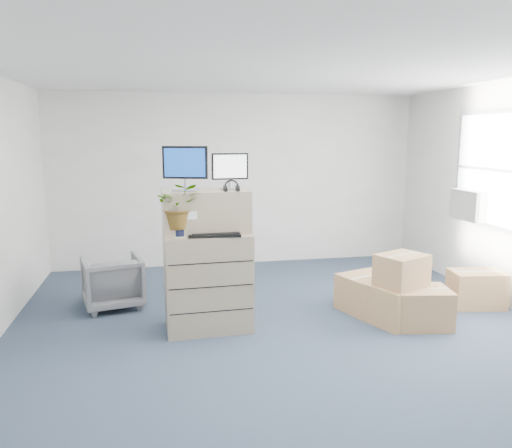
% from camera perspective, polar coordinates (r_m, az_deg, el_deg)
% --- Properties ---
extents(ground, '(7.00, 7.00, 0.00)m').
position_cam_1_polar(ground, '(5.25, 4.13, -13.91)').
color(ground, '#273647').
rests_on(ground, ground).
extents(wall_back, '(6.00, 0.02, 2.80)m').
position_cam_1_polar(wall_back, '(8.26, -2.17, 5.02)').
color(wall_back, silver).
rests_on(wall_back, ground).
extents(ac_unit, '(0.24, 0.60, 0.40)m').
position_cam_1_polar(ac_unit, '(7.37, 23.28, 2.01)').
color(ac_unit, silver).
rests_on(ac_unit, wall_right).
extents(filing_cabinet_lower, '(0.95, 0.60, 1.08)m').
position_cam_1_polar(filing_cabinet_lower, '(5.57, -5.52, -6.55)').
color(filing_cabinet_lower, tan).
rests_on(filing_cabinet_lower, ground).
extents(filing_cabinet_upper, '(0.95, 0.50, 0.46)m').
position_cam_1_polar(filing_cabinet_upper, '(5.45, -5.74, 1.42)').
color(filing_cabinet_upper, tan).
rests_on(filing_cabinet_upper, filing_cabinet_lower).
extents(monitor_left, '(0.47, 0.25, 0.48)m').
position_cam_1_polar(monitor_left, '(5.33, -8.11, 6.58)').
color(monitor_left, '#99999E').
rests_on(monitor_left, filing_cabinet_upper).
extents(monitor_right, '(0.40, 0.16, 0.40)m').
position_cam_1_polar(monitor_right, '(5.46, -3.00, 6.28)').
color(monitor_right, '#99999E').
rests_on(monitor_right, filing_cabinet_upper).
extents(headphones, '(0.16, 0.02, 0.16)m').
position_cam_1_polar(headphones, '(5.29, -2.82, 4.22)').
color(headphones, black).
rests_on(headphones, filing_cabinet_upper).
extents(keyboard, '(0.57, 0.27, 0.03)m').
position_cam_1_polar(keyboard, '(5.29, -4.76, -1.22)').
color(keyboard, black).
rests_on(keyboard, filing_cabinet_lower).
extents(mouse, '(0.10, 0.07, 0.03)m').
position_cam_1_polar(mouse, '(5.43, -1.83, -0.88)').
color(mouse, silver).
rests_on(mouse, filing_cabinet_lower).
extents(water_bottle, '(0.08, 0.08, 0.29)m').
position_cam_1_polar(water_bottle, '(5.48, -5.23, 0.57)').
color(water_bottle, gray).
rests_on(water_bottle, filing_cabinet_lower).
extents(phone_dock, '(0.06, 0.05, 0.13)m').
position_cam_1_polar(phone_dock, '(5.46, -6.23, -0.59)').
color(phone_dock, silver).
rests_on(phone_dock, filing_cabinet_lower).
extents(external_drive, '(0.24, 0.21, 0.06)m').
position_cam_1_polar(external_drive, '(5.58, -2.14, -0.42)').
color(external_drive, black).
rests_on(external_drive, filing_cabinet_lower).
extents(tissue_box, '(0.24, 0.14, 0.08)m').
position_cam_1_polar(tissue_box, '(5.60, -2.35, 0.36)').
color(tissue_box, '#469CF0').
rests_on(tissue_box, external_drive).
extents(potted_plant, '(0.44, 0.49, 0.46)m').
position_cam_1_polar(potted_plant, '(5.26, -8.83, 1.37)').
color(potted_plant, '#A4C19C').
rests_on(potted_plant, filing_cabinet_lower).
extents(office_chair, '(0.82, 0.79, 0.71)m').
position_cam_1_polar(office_chair, '(6.52, -16.09, -6.11)').
color(office_chair, '#5B5B60').
rests_on(office_chair, ground).
extents(cardboard_boxes, '(2.12, 1.28, 0.81)m').
position_cam_1_polar(cardboard_boxes, '(6.24, 17.25, -7.73)').
color(cardboard_boxes, '#A37B4E').
rests_on(cardboard_boxes, ground).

